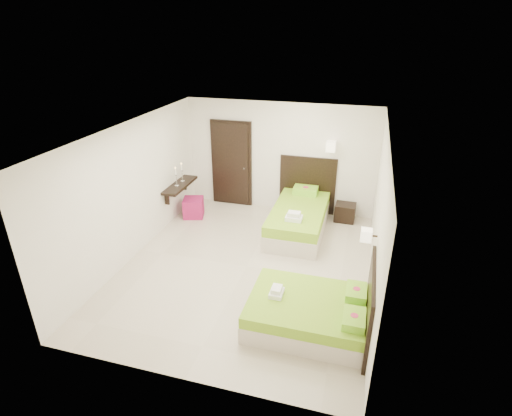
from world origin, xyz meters
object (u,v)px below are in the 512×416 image
(bed_single, at_px, (299,216))
(bed_double, at_px, (313,312))
(ottoman, at_px, (194,208))
(nightstand, at_px, (345,212))

(bed_single, height_order, bed_double, bed_single)
(bed_single, distance_m, bed_double, 3.11)
(bed_single, relative_size, bed_double, 1.24)
(bed_single, xyz_separation_m, ottoman, (-2.53, 0.00, -0.10))
(bed_double, bearing_deg, ottoman, 137.30)
(bed_single, xyz_separation_m, nightstand, (0.94, 0.75, -0.13))
(bed_double, bearing_deg, nightstand, 87.05)
(bed_single, bearing_deg, nightstand, 38.66)
(bed_single, xyz_separation_m, bed_double, (0.75, -3.02, -0.06))
(nightstand, bearing_deg, ottoman, -165.77)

